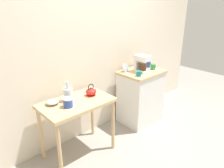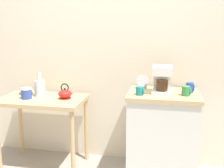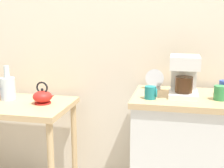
{
  "view_description": "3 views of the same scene",
  "coord_description": "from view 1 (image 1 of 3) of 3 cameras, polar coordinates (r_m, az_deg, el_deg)",
  "views": [
    {
      "loc": [
        -1.95,
        -1.97,
        1.93
      ],
      "look_at": [
        -0.13,
        0.0,
        0.87
      ],
      "focal_mm": 34.44,
      "sensor_mm": 36.0,
      "label": 1
    },
    {
      "loc": [
        0.58,
        -2.48,
        1.52
      ],
      "look_at": [
        0.07,
        0.05,
        0.95
      ],
      "focal_mm": 43.67,
      "sensor_mm": 36.0,
      "label": 2
    },
    {
      "loc": [
        0.5,
        -1.87,
        1.36
      ],
      "look_at": [
        0.09,
        0.05,
        0.94
      ],
      "focal_mm": 48.63,
      "sensor_mm": 36.0,
      "label": 3
    }
  ],
  "objects": [
    {
      "name": "ground_plane",
      "position": [
        3.38,
        1.72,
        -13.29
      ],
      "size": [
        8.0,
        8.0,
        0.0
      ],
      "primitive_type": "plane",
      "color": "gray"
    },
    {
      "name": "back_wall",
      "position": [
        3.22,
        -2.37,
        12.03
      ],
      "size": [
        4.4,
        0.1,
        2.8
      ],
      "primitive_type": "cube",
      "color": "beige",
      "rests_on": "ground_plane"
    },
    {
      "name": "wooden_table",
      "position": [
        2.72,
        -9.28,
        -6.67
      ],
      "size": [
        0.88,
        0.54,
        0.77
      ],
      "color": "tan",
      "rests_on": "ground_plane"
    },
    {
      "name": "kitchen_counter",
      "position": [
        3.58,
        7.55,
        -3.24
      ],
      "size": [
        0.68,
        0.52,
        0.88
      ],
      "color": "white",
      "rests_on": "ground_plane"
    },
    {
      "name": "bowl_stoneware",
      "position": [
        2.65,
        -15.6,
        -4.64
      ],
      "size": [
        0.16,
        0.16,
        0.05
      ],
      "color": "#9E998C",
      "rests_on": "wooden_table"
    },
    {
      "name": "teakettle",
      "position": [
        2.79,
        -5.57,
        -2.03
      ],
      "size": [
        0.17,
        0.14,
        0.16
      ],
      "color": "red",
      "rests_on": "wooden_table"
    },
    {
      "name": "glass_carafe_vase",
      "position": [
        2.67,
        -11.55,
        -2.65
      ],
      "size": [
        0.11,
        0.11,
        0.26
      ],
      "color": "silver",
      "rests_on": "wooden_table"
    },
    {
      "name": "canister_enamel",
      "position": [
        2.54,
        -11.61,
        -4.82
      ],
      "size": [
        0.11,
        0.11,
        0.11
      ],
      "color": "#2D4CAD",
      "rests_on": "wooden_table"
    },
    {
      "name": "coffee_maker",
      "position": [
        3.36,
        7.84,
        5.65
      ],
      "size": [
        0.18,
        0.22,
        0.26
      ],
      "color": "white",
      "rests_on": "kitchen_counter"
    },
    {
      "name": "mug_blue",
      "position": [
        3.62,
        9.61,
        5.2
      ],
      "size": [
        0.08,
        0.07,
        0.1
      ],
      "color": "#2D4CAD",
      "rests_on": "kitchen_counter"
    },
    {
      "name": "mug_tall_green",
      "position": [
        3.52,
        10.84,
        4.53
      ],
      "size": [
        0.08,
        0.08,
        0.09
      ],
      "color": "#338C4C",
      "rests_on": "kitchen_counter"
    },
    {
      "name": "mug_dark_teal",
      "position": [
        3.17,
        7.17,
        2.77
      ],
      "size": [
        0.08,
        0.07,
        0.08
      ],
      "color": "teal",
      "rests_on": "kitchen_counter"
    },
    {
      "name": "table_clock",
      "position": [
        3.34,
        3.54,
        4.28
      ],
      "size": [
        0.13,
        0.06,
        0.14
      ],
      "color": "#B2B5BA",
      "rests_on": "kitchen_counter"
    }
  ]
}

